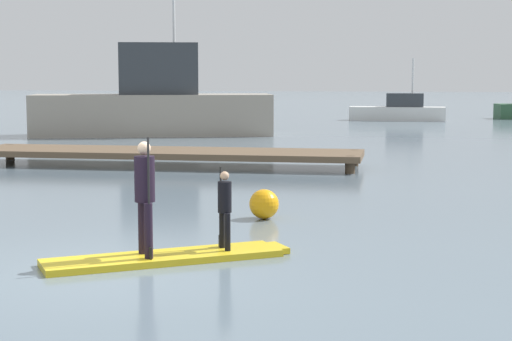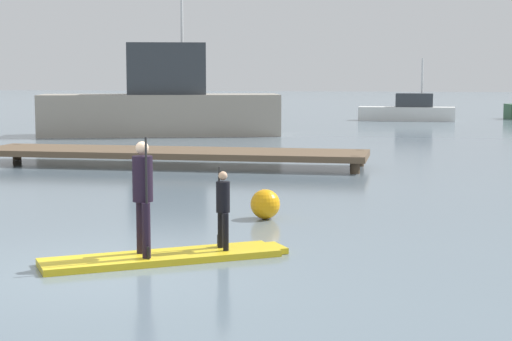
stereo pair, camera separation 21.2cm
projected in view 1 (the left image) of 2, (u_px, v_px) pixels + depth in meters
ground_plane at (110, 271)px, 11.81m from camera, size 240.00×240.00×0.00m
paddleboard_near at (168, 257)px, 12.43m from camera, size 3.51×2.58×0.10m
paddler_adult at (145, 191)px, 12.18m from camera, size 0.41×0.46×1.76m
paddler_child_solo at (224, 205)px, 12.70m from camera, size 0.29×0.36×1.25m
fishing_boat_white_large at (154, 104)px, 37.56m from camera, size 10.97×5.56×9.73m
fishing_boat_green_midground at (399, 110)px, 49.48m from camera, size 5.59×1.45×3.65m
floating_dock at (167, 153)px, 25.14m from camera, size 11.64×2.51×0.49m
mooring_buoy_near at (264, 204)px, 15.99m from camera, size 0.57×0.57×0.57m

